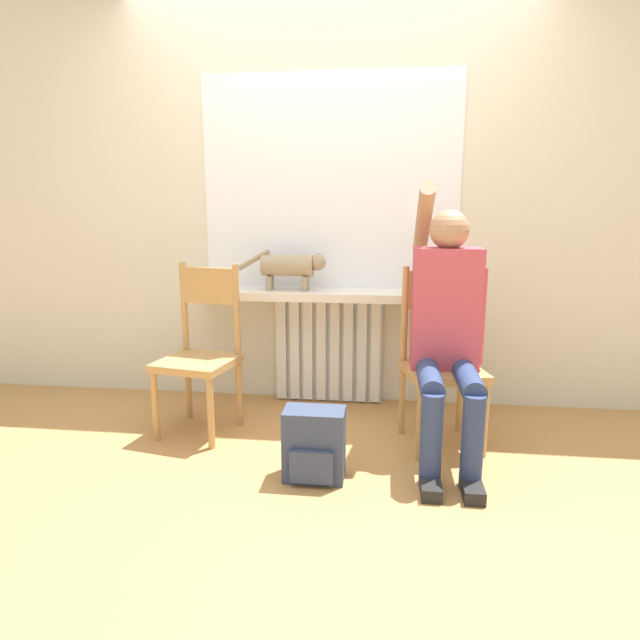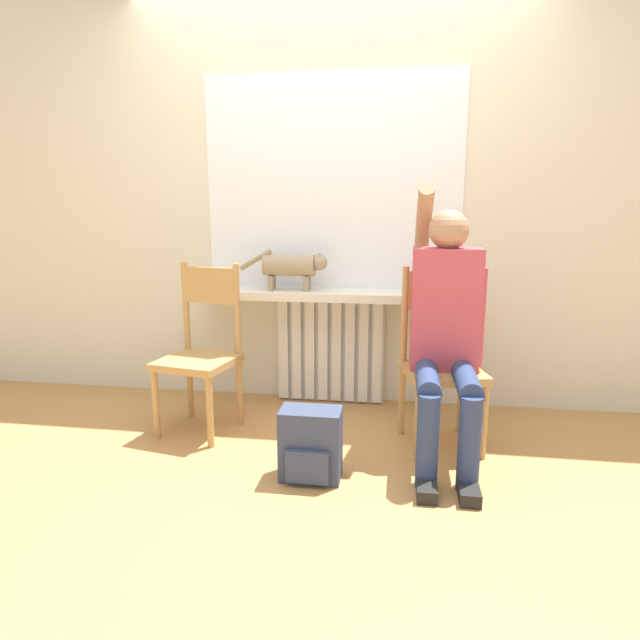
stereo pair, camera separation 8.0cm
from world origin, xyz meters
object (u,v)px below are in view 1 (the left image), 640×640
object	(u,v)px
person	(447,324)
chair_left	(201,350)
chair_right	(441,358)
cat	(291,266)
backpack	(314,445)

from	to	relation	value
person	chair_left	bearing A→B (deg)	174.65
chair_right	cat	size ratio (longest dim) A/B	1.70
chair_right	chair_left	bearing A→B (deg)	166.39
backpack	chair_left	bearing A→B (deg)	144.92
person	cat	distance (m)	1.08
chair_left	backpack	distance (m)	0.91
cat	backpack	xyz separation A→B (m)	(0.27, -0.94, -0.73)
backpack	person	bearing A→B (deg)	30.76
chair_right	person	bearing A→B (deg)	-98.15
chair_left	cat	bearing A→B (deg)	56.54
person	backpack	world-z (taller)	person
chair_right	backpack	size ratio (longest dim) A/B	2.80
chair_left	chair_right	distance (m)	1.31
chair_left	person	bearing A→B (deg)	5.44
chair_left	cat	world-z (taller)	cat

